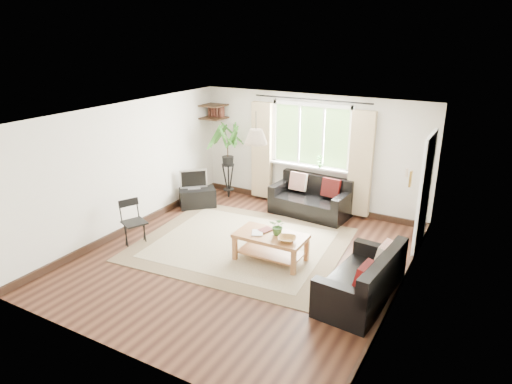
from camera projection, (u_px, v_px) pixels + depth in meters
The scene contains 24 objects.
floor at pixel (244, 258), 7.63m from camera, with size 5.50×5.50×0.00m, color black.
ceiling at pixel (243, 115), 6.82m from camera, with size 5.50×5.50×0.00m, color white.
wall_back at pixel (311, 152), 9.48m from camera, with size 5.00×0.02×2.40m, color beige.
wall_front at pixel (115, 264), 4.97m from camera, with size 5.00×0.02×2.40m, color beige.
wall_left at pixel (127, 168), 8.38m from camera, with size 0.02×5.50×2.40m, color beige.
wall_right at pixel (405, 221), 6.07m from camera, with size 0.02×5.50×2.40m, color beige.
rug at pixel (241, 244), 8.11m from camera, with size 3.50×3.00×0.02m, color beige.
window at pixel (311, 136), 9.33m from camera, with size 2.50×0.16×2.16m, color white, non-canonical shape.
door at pixel (424, 196), 7.55m from camera, with size 0.06×0.96×2.06m, color silver.
corner_shelf at pixel (214, 112), 10.08m from camera, with size 0.50×0.50×0.34m, color black, non-canonical shape.
pendant_lamp at pixel (256, 133), 7.27m from camera, with size 0.36×0.36×0.54m, color beige, non-canonical shape.
wall_sconce at pixel (409, 176), 6.17m from camera, with size 0.12×0.12×0.28m, color beige, non-canonical shape.
sofa_back at pixel (310, 198), 9.30m from camera, with size 1.57×0.79×0.74m, color black, non-canonical shape.
sofa_right at pixel (361, 277), 6.34m from camera, with size 0.78×1.55×0.73m, color black, non-canonical shape.
coffee_table at pixel (271, 248), 7.47m from camera, with size 1.15×0.63×0.47m, color brown, non-canonical shape.
table_plant at pixel (278, 226), 7.34m from camera, with size 0.27×0.23×0.30m, color #345D25.
bowl at pixel (287, 239), 7.14m from camera, with size 0.29×0.29×0.07m, color olive.
book_a at pixel (252, 233), 7.43m from camera, with size 0.18×0.24×0.02m, color silver.
book_b at pixel (262, 228), 7.60m from camera, with size 0.17×0.23×0.02m, color brown.
tv_stand at pixel (198, 198), 9.77m from camera, with size 0.75×0.42×0.40m, color black.
tv at pixel (194, 179), 9.67m from camera, with size 0.58×0.19×0.44m, color #A5A5AA, non-canonical shape.
palm_stand at pixel (228, 161), 10.12m from camera, with size 0.66×0.66×1.69m, color black, non-canonical shape.
folding_chair at pixel (134, 223), 8.00m from camera, with size 0.41×0.41×0.80m, color black, non-canonical shape.
sill_plant at pixel (320, 161), 9.32m from camera, with size 0.14×0.10×0.27m, color #2D6023.
Camera 1 is at (3.50, -5.85, 3.61)m, focal length 32.00 mm.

